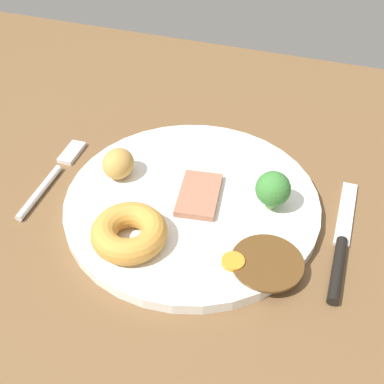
% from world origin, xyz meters
% --- Properties ---
extents(dining_table, '(1.20, 0.84, 0.04)m').
position_xyz_m(dining_table, '(0.00, 0.00, 0.02)').
color(dining_table, brown).
rests_on(dining_table, ground).
extents(dinner_plate, '(0.30, 0.30, 0.01)m').
position_xyz_m(dinner_plate, '(-0.03, 0.01, 0.04)').
color(dinner_plate, white).
rests_on(dinner_plate, dining_table).
extents(gravy_pool, '(0.07, 0.07, 0.00)m').
position_xyz_m(gravy_pool, '(0.07, -0.06, 0.05)').
color(gravy_pool, '#563819').
rests_on(gravy_pool, dinner_plate).
extents(meat_slice_main, '(0.06, 0.08, 0.01)m').
position_xyz_m(meat_slice_main, '(-0.02, 0.01, 0.05)').
color(meat_slice_main, '#9E664C').
rests_on(meat_slice_main, dinner_plate).
extents(yorkshire_pudding, '(0.08, 0.08, 0.03)m').
position_xyz_m(yorkshire_pudding, '(-0.07, -0.08, 0.06)').
color(yorkshire_pudding, '#C68938').
rests_on(yorkshire_pudding, dinner_plate).
extents(roast_potato_left, '(0.04, 0.04, 0.04)m').
position_xyz_m(roast_potato_left, '(-0.13, 0.02, 0.07)').
color(roast_potato_left, '#BC8C42').
rests_on(roast_potato_left, dinner_plate).
extents(carrot_coin_front, '(0.02, 0.02, 0.00)m').
position_xyz_m(carrot_coin_front, '(0.04, -0.07, 0.05)').
color(carrot_coin_front, orange).
rests_on(carrot_coin_front, dinner_plate).
extents(broccoli_floret, '(0.04, 0.04, 0.05)m').
position_xyz_m(broccoli_floret, '(0.06, 0.02, 0.08)').
color(broccoli_floret, '#8CB766').
rests_on(broccoli_floret, dinner_plate).
extents(fork, '(0.02, 0.15, 0.01)m').
position_xyz_m(fork, '(-0.21, 0.00, 0.04)').
color(fork, silver).
rests_on(fork, dining_table).
extents(knife, '(0.02, 0.19, 0.01)m').
position_xyz_m(knife, '(0.14, -0.01, 0.04)').
color(knife, black).
rests_on(knife, dining_table).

